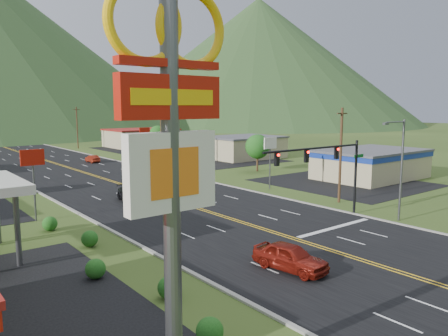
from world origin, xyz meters
TOP-DOWN VIEW (x-y plane):
  - pylon_sign at (-17.00, 2.00)m, footprint 4.32×0.60m
  - traffic_signal at (6.48, 14.00)m, footprint 13.10×0.43m
  - streetlight_east at (11.18, 10.00)m, footprint 3.28×0.25m
  - building_east_near at (30.00, 25.00)m, footprint 15.40×10.40m
  - building_east_mid at (32.00, 55.00)m, footprint 14.40×11.40m
  - building_east_far at (28.00, 90.00)m, footprint 16.40×12.40m
  - pole_sign_west_a at (-14.00, 30.00)m, footprint 2.00×0.18m
  - pole_sign_east_a at (13.00, 28.00)m, footprint 2.00×0.18m
  - pole_sign_east_b at (13.00, 60.00)m, footprint 2.00×0.18m
  - tree_east_a at (22.00, 40.00)m, footprint 3.84×3.84m
  - tree_east_b at (26.00, 78.00)m, footprint 3.84×3.84m
  - utility_pole_a at (13.50, 18.00)m, footprint 1.60×0.28m
  - utility_pole_b at (13.50, 55.00)m, footprint 1.60×0.28m
  - utility_pole_c at (13.50, 95.00)m, footprint 1.60×0.28m
  - utility_pole_d at (13.50, 135.00)m, footprint 1.60×0.28m
  - mountain_ne at (147.84, 176.19)m, footprint 180.00×180.00m
  - car_red_near at (-5.02, 7.74)m, footprint 2.71×5.16m
  - car_dark_mid at (-3.61, 31.82)m, footprint 2.85×5.63m
  - car_red_far at (5.80, 66.61)m, footprint 1.38×3.97m

SIDE VIEW (x-z plane):
  - car_red_far at x=5.80m, z-range 0.00..1.31m
  - car_dark_mid at x=-3.61m, z-range 0.00..1.57m
  - car_red_near at x=-5.02m, z-range 0.00..1.67m
  - building_east_mid at x=32.00m, z-range 0.01..4.31m
  - building_east_far at x=28.00m, z-range 0.01..4.51m
  - building_east_near at x=30.00m, z-range 0.22..4.32m
  - tree_east_a at x=22.00m, z-range 0.98..6.80m
  - tree_east_b at x=26.00m, z-range 0.98..6.80m
  - pole_sign_west_a at x=-14.00m, z-range 1.85..8.25m
  - pole_sign_east_a at x=13.00m, z-range 1.85..8.25m
  - pole_sign_east_b at x=13.00m, z-range 1.85..8.25m
  - utility_pole_a at x=13.50m, z-range 0.13..10.13m
  - utility_pole_b at x=13.50m, z-range 0.13..10.13m
  - utility_pole_c at x=13.50m, z-range 0.13..10.13m
  - utility_pole_d at x=13.50m, z-range 0.13..10.13m
  - streetlight_east at x=11.18m, z-range 0.68..9.68m
  - traffic_signal at x=6.48m, z-range 1.83..8.83m
  - pylon_sign at x=-17.00m, z-range 2.30..16.30m
  - mountain_ne at x=147.84m, z-range 0.00..70.00m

